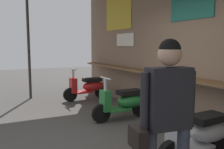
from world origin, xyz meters
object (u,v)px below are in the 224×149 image
scooter_green (125,102)px  scooter_silver (201,134)px  scooter_red (89,87)px  shopper_with_handbag (167,108)px

scooter_green → scooter_silver: 2.18m
scooter_silver → scooter_red: bearing=-93.3°
scooter_red → scooter_green: size_ratio=1.00×
scooter_red → shopper_with_handbag: shopper_with_handbag is taller
scooter_green → shopper_with_handbag: bearing=67.2°
scooter_green → scooter_silver: same height
scooter_red → scooter_green: 2.22m
scooter_green → shopper_with_handbag: 3.08m
scooter_red → scooter_green: (2.22, 0.00, 0.00)m
scooter_red → scooter_silver: same height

